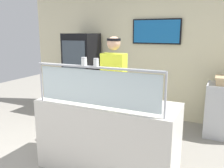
{
  "coord_description": "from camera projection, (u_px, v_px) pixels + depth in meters",
  "views": [
    {
      "loc": [
        2.22,
        -2.29,
        1.83
      ],
      "look_at": [
        0.95,
        0.4,
        1.18
      ],
      "focal_mm": 38.49,
      "sensor_mm": 36.0,
      "label": 1
    }
  ],
  "objects": [
    {
      "name": "parmesan_shaker",
      "position": [
        84.0,
        62.0,
        2.76
      ],
      "size": [
        0.07,
        0.07,
        0.1
      ],
      "color": "white",
      "rests_on": "sneeze_guard"
    },
    {
      "name": "pizza_server",
      "position": [
        90.0,
        96.0,
        3.21
      ],
      "size": [
        0.12,
        0.29,
        0.01
      ],
      "primitive_type": "cube",
      "rotation": [
        0.0,
        0.0,
        0.16
      ],
      "color": "#ADAFB7",
      "rests_on": "pizza_tray"
    },
    {
      "name": "pepper_flake_shaker",
      "position": [
        96.0,
        63.0,
        2.69
      ],
      "size": [
        0.06,
        0.06,
        0.09
      ],
      "color": "white",
      "rests_on": "sneeze_guard"
    },
    {
      "name": "serving_counter",
      "position": [
        108.0,
        136.0,
        3.18
      ],
      "size": [
        1.81,
        0.72,
        0.95
      ],
      "primitive_type": "cube",
      "color": "silver",
      "rests_on": "ground"
    },
    {
      "name": "worker_figure",
      "position": [
        114.0,
        85.0,
        3.82
      ],
      "size": [
        0.41,
        0.5,
        1.76
      ],
      "color": "#23232D",
      "rests_on": "ground"
    },
    {
      "name": "pizza_tray",
      "position": [
        92.0,
        97.0,
        3.23
      ],
      "size": [
        0.48,
        0.48,
        0.04
      ],
      "color": "#9EA0A8",
      "rests_on": "serving_counter"
    },
    {
      "name": "drink_fridge",
      "position": [
        82.0,
        74.0,
        5.4
      ],
      "size": [
        0.67,
        0.62,
        1.79
      ],
      "color": "black",
      "rests_on": "ground"
    },
    {
      "name": "shop_rear_unit",
      "position": [
        156.0,
        55.0,
        5.04
      ],
      "size": [
        6.21,
        0.13,
        2.7
      ],
      "color": "beige",
      "rests_on": "ground"
    },
    {
      "name": "sneeze_guard",
      "position": [
        96.0,
        83.0,
        2.75
      ],
      "size": [
        1.63,
        0.06,
        0.5
      ],
      "color": "#B2B5BC",
      "rests_on": "serving_counter"
    },
    {
      "name": "ground_plane",
      "position": [
        126.0,
        148.0,
        3.85
      ],
      "size": [
        12.0,
        12.0,
        0.0
      ],
      "primitive_type": "plane",
      "color": "gray",
      "rests_on": "ground"
    }
  ]
}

